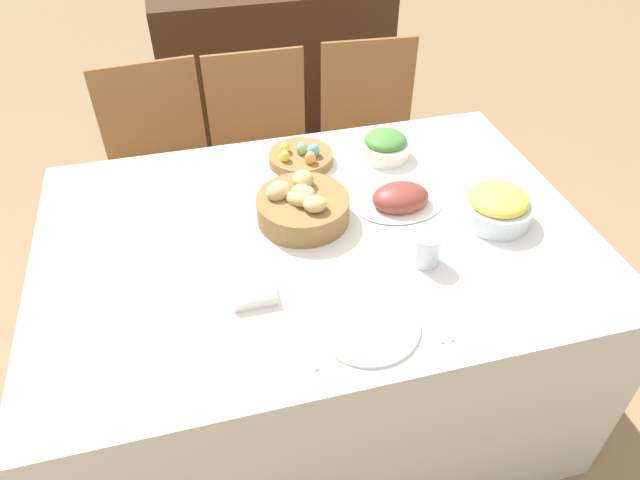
{
  "coord_description": "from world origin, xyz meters",
  "views": [
    {
      "loc": [
        -0.31,
        -1.24,
        1.84
      ],
      "look_at": [
        -0.01,
        -0.08,
        0.82
      ],
      "focal_mm": 32.0,
      "sensor_mm": 36.0,
      "label": 1
    }
  ],
  "objects_px": {
    "knife": "(426,313)",
    "fork": "(306,338)",
    "egg_basket": "(301,157)",
    "dinner_plate": "(367,325)",
    "spoon": "(437,311)",
    "bread_basket": "(302,206)",
    "pineapple_bowl": "(497,206)",
    "sideboard": "(275,78)",
    "green_salad_bowl": "(385,146)",
    "ham_platter": "(400,199)",
    "butter_dish": "(254,295)",
    "chair_far_right": "(371,143)",
    "chair_far_center": "(264,158)",
    "drinking_cup": "(426,249)",
    "chair_far_left": "(164,172)"
  },
  "relations": [
    {
      "from": "knife",
      "to": "fork",
      "type": "bearing_deg",
      "value": 178.39
    },
    {
      "from": "egg_basket",
      "to": "dinner_plate",
      "type": "relative_size",
      "value": 0.85
    },
    {
      "from": "fork",
      "to": "spoon",
      "type": "height_order",
      "value": "same"
    },
    {
      "from": "bread_basket",
      "to": "fork",
      "type": "height_order",
      "value": "bread_basket"
    },
    {
      "from": "bread_basket",
      "to": "dinner_plate",
      "type": "bearing_deg",
      "value": -82.75
    },
    {
      "from": "pineapple_bowl",
      "to": "spoon",
      "type": "relative_size",
      "value": 1.06
    },
    {
      "from": "dinner_plate",
      "to": "knife",
      "type": "xyz_separation_m",
      "value": [
        0.15,
        -0.0,
        -0.0
      ]
    },
    {
      "from": "knife",
      "to": "spoon",
      "type": "height_order",
      "value": "same"
    },
    {
      "from": "sideboard",
      "to": "green_salad_bowl",
      "type": "xyz_separation_m",
      "value": [
        0.14,
        -1.35,
        0.34
      ]
    },
    {
      "from": "egg_basket",
      "to": "fork",
      "type": "bearing_deg",
      "value": -102.14
    },
    {
      "from": "ham_platter",
      "to": "butter_dish",
      "type": "bearing_deg",
      "value": -150.81
    },
    {
      "from": "fork",
      "to": "knife",
      "type": "xyz_separation_m",
      "value": [
        0.31,
        0.0,
        0.0
      ]
    },
    {
      "from": "bread_basket",
      "to": "butter_dish",
      "type": "height_order",
      "value": "bread_basket"
    },
    {
      "from": "pineapple_bowl",
      "to": "ham_platter",
      "type": "bearing_deg",
      "value": 151.44
    },
    {
      "from": "chair_far_right",
      "to": "butter_dish",
      "type": "distance_m",
      "value": 1.33
    },
    {
      "from": "chair_far_center",
      "to": "butter_dish",
      "type": "xyz_separation_m",
      "value": [
        -0.2,
        -1.09,
        0.3
      ]
    },
    {
      "from": "ham_platter",
      "to": "spoon",
      "type": "height_order",
      "value": "ham_platter"
    },
    {
      "from": "chair_far_right",
      "to": "knife",
      "type": "height_order",
      "value": "chair_far_right"
    },
    {
      "from": "egg_basket",
      "to": "drinking_cup",
      "type": "bearing_deg",
      "value": -69.15
    },
    {
      "from": "knife",
      "to": "butter_dish",
      "type": "relative_size",
      "value": 1.74
    },
    {
      "from": "ham_platter",
      "to": "chair_far_center",
      "type": "bearing_deg",
      "value": 110.02
    },
    {
      "from": "chair_far_left",
      "to": "knife",
      "type": "xyz_separation_m",
      "value": [
        0.63,
        -1.25,
        0.28
      ]
    },
    {
      "from": "chair_far_right",
      "to": "dinner_plate",
      "type": "height_order",
      "value": "chair_far_right"
    },
    {
      "from": "egg_basket",
      "to": "green_salad_bowl",
      "type": "height_order",
      "value": "green_salad_bowl"
    },
    {
      "from": "spoon",
      "to": "sideboard",
      "type": "bearing_deg",
      "value": 92.32
    },
    {
      "from": "dinner_plate",
      "to": "spoon",
      "type": "xyz_separation_m",
      "value": [
        0.18,
        -0.0,
        -0.0
      ]
    },
    {
      "from": "chair_far_right",
      "to": "green_salad_bowl",
      "type": "relative_size",
      "value": 5.42
    },
    {
      "from": "bread_basket",
      "to": "spoon",
      "type": "height_order",
      "value": "bread_basket"
    },
    {
      "from": "pineapple_bowl",
      "to": "butter_dish",
      "type": "xyz_separation_m",
      "value": [
        -0.75,
        -0.14,
        -0.03
      ]
    },
    {
      "from": "fork",
      "to": "chair_far_right",
      "type": "bearing_deg",
      "value": 62.79
    },
    {
      "from": "chair_far_right",
      "to": "ham_platter",
      "type": "bearing_deg",
      "value": -99.24
    },
    {
      "from": "chair_far_right",
      "to": "chair_far_left",
      "type": "bearing_deg",
      "value": -175.63
    },
    {
      "from": "egg_basket",
      "to": "knife",
      "type": "relative_size",
      "value": 1.12
    },
    {
      "from": "green_salad_bowl",
      "to": "fork",
      "type": "relative_size",
      "value": 0.88
    },
    {
      "from": "sideboard",
      "to": "spoon",
      "type": "bearing_deg",
      "value": -89.29
    },
    {
      "from": "chair_far_right",
      "to": "pineapple_bowl",
      "type": "distance_m",
      "value": 1.01
    },
    {
      "from": "chair_far_left",
      "to": "dinner_plate",
      "type": "distance_m",
      "value": 1.37
    },
    {
      "from": "chair_far_left",
      "to": "knife",
      "type": "bearing_deg",
      "value": -68.23
    },
    {
      "from": "ham_platter",
      "to": "knife",
      "type": "distance_m",
      "value": 0.45
    },
    {
      "from": "chair_far_right",
      "to": "chair_far_center",
      "type": "distance_m",
      "value": 0.49
    },
    {
      "from": "pineapple_bowl",
      "to": "egg_basket",
      "type": "bearing_deg",
      "value": 137.37
    },
    {
      "from": "chair_far_right",
      "to": "spoon",
      "type": "height_order",
      "value": "chair_far_right"
    },
    {
      "from": "butter_dish",
      "to": "dinner_plate",
      "type": "bearing_deg",
      "value": -31.61
    },
    {
      "from": "chair_far_right",
      "to": "sideboard",
      "type": "relative_size",
      "value": 0.76
    },
    {
      "from": "chair_far_center",
      "to": "fork",
      "type": "xyz_separation_m",
      "value": [
        -0.11,
        -1.25,
        0.28
      ]
    },
    {
      "from": "chair_far_left",
      "to": "fork",
      "type": "distance_m",
      "value": 1.32
    },
    {
      "from": "spoon",
      "to": "knife",
      "type": "bearing_deg",
      "value": -178.39
    },
    {
      "from": "chair_far_center",
      "to": "egg_basket",
      "type": "relative_size",
      "value": 4.23
    },
    {
      "from": "sideboard",
      "to": "pineapple_bowl",
      "type": "relative_size",
      "value": 5.86
    },
    {
      "from": "dinner_plate",
      "to": "fork",
      "type": "bearing_deg",
      "value": -180.0
    }
  ]
}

